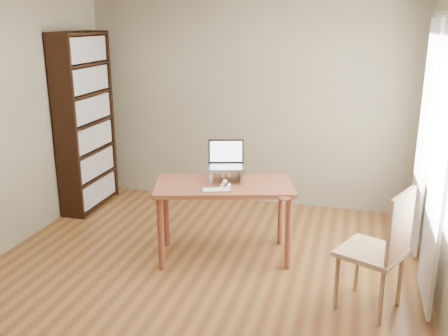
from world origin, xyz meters
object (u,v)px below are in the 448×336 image
laptop (228,160)px  chair (383,245)px  keyboard (216,190)px  cat (230,175)px  bookshelf (85,123)px  desk (224,195)px

laptop → chair: bearing=-42.6°
laptop → keyboard: (-0.01, -0.36, -0.18)m
chair → cat: bearing=179.0°
bookshelf → cat: bookshelf is taller
keyboard → chair: (1.44, -0.35, -0.20)m
bookshelf → keyboard: bookshelf is taller
laptop → bookshelf: bearing=142.3°
desk → cat: 0.20m
bookshelf → desk: (1.96, -0.91, -0.41)m
cat → bookshelf: bearing=153.5°
laptop → desk: bearing=-106.2°
bookshelf → keyboard: bearing=-30.1°
desk → chair: size_ratio=1.38×
laptop → cat: size_ratio=0.84×
desk → chair: 1.54m
bookshelf → keyboard: size_ratio=7.22×
desk → bookshelf: bearing=138.8°
keyboard → bookshelf: bearing=126.9°
cat → chair: 1.58m
desk → chair: chair is taller
desk → laptop: (0.00, 0.14, 0.30)m
bookshelf → desk: 2.20m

